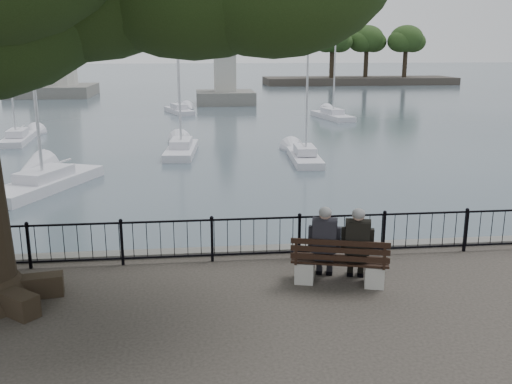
{
  "coord_description": "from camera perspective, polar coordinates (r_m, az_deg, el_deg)",
  "views": [
    {
      "loc": [
        -1.35,
        -9.73,
        4.74
      ],
      "look_at": [
        0.0,
        2.5,
        1.6
      ],
      "focal_mm": 40.0,
      "sensor_mm": 36.0,
      "label": 1
    }
  ],
  "objects": [
    {
      "name": "person_left",
      "position": [
        11.86,
        6.86,
        -5.41
      ],
      "size": [
        0.61,
        0.89,
        1.65
      ],
      "color": "black",
      "rests_on": "ground"
    },
    {
      "name": "sailboat_c",
      "position": [
        29.57,
        4.9,
        3.69
      ],
      "size": [
        1.59,
        4.87,
        10.19
      ],
      "color": "silver",
      "rests_on": "ground"
    },
    {
      "name": "person_right",
      "position": [
        11.86,
        10.05,
        -5.54
      ],
      "size": [
        0.61,
        0.89,
        1.65
      ],
      "color": "black",
      "rests_on": "ground"
    },
    {
      "name": "sailboat_h",
      "position": [
        51.96,
        -7.71,
        8.25
      ],
      "size": [
        2.87,
        5.25,
        12.38
      ],
      "color": "silver",
      "rests_on": "ground"
    },
    {
      "name": "harbor",
      "position": [
        13.84,
        -0.23,
        -7.94
      ],
      "size": [
        260.0,
        260.0,
        1.2
      ],
      "color": "#5A5957",
      "rests_on": "ground"
    },
    {
      "name": "far_shore",
      "position": [
        93.17,
        10.78,
        12.99
      ],
      "size": [
        30.0,
        8.6,
        9.18
      ],
      "color": "#2C2823",
      "rests_on": "ground"
    },
    {
      "name": "sailboat_g",
      "position": [
        47.82,
        7.63,
        7.63
      ],
      "size": [
        2.62,
        5.78,
        9.57
      ],
      "color": "silver",
      "rests_on": "ground"
    },
    {
      "name": "bench",
      "position": [
        11.89,
        8.33,
        -7.45
      ],
      "size": [
        2.05,
        1.09,
        1.04
      ],
      "color": "#9F9E95",
      "rests_on": "ground"
    },
    {
      "name": "sailboat_b",
      "position": [
        31.83,
        -7.48,
        4.44
      ],
      "size": [
        1.92,
        5.44,
        12.13
      ],
      "color": "silver",
      "rests_on": "ground"
    },
    {
      "name": "sailboat_a",
      "position": [
        25.21,
        -20.32,
        0.96
      ],
      "size": [
        3.99,
        6.32,
        11.11
      ],
      "color": "silver",
      "rests_on": "ground"
    },
    {
      "name": "railing",
      "position": [
        13.0,
        0.0,
        -4.45
      ],
      "size": [
        22.06,
        0.06,
        1.0
      ],
      "color": "black",
      "rests_on": "ground"
    },
    {
      "name": "lion_monument",
      "position": [
        59.87,
        -3.12,
        10.88
      ],
      "size": [
        5.91,
        5.91,
        8.74
      ],
      "color": "#5A5957",
      "rests_on": "ground"
    },
    {
      "name": "sailboat_e",
      "position": [
        38.39,
        -22.74,
        5.14
      ],
      "size": [
        1.77,
        5.03,
        11.9
      ],
      "color": "silver",
      "rests_on": "ground"
    }
  ]
}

